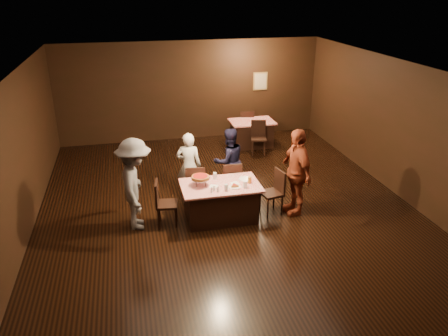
{
  "coord_description": "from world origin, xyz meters",
  "views": [
    {
      "loc": [
        -1.95,
        -8.07,
        4.55
      ],
      "look_at": [
        -0.09,
        0.05,
        1.0
      ],
      "focal_mm": 35.0,
      "sensor_mm": 36.0,
      "label": 1
    }
  ],
  "objects": [
    {
      "name": "room",
      "position": [
        0.0,
        0.01,
        2.14
      ],
      "size": [
        10.0,
        10.04,
        3.02
      ],
      "color": "black",
      "rests_on": "ground"
    },
    {
      "name": "main_table",
      "position": [
        -0.24,
        -0.25,
        0.39
      ],
      "size": [
        1.6,
        1.0,
        0.77
      ],
      "primitive_type": "cube",
      "color": "#AC0B12",
      "rests_on": "ground"
    },
    {
      "name": "back_table",
      "position": [
        1.63,
        3.86,
        0.39
      ],
      "size": [
        1.3,
        0.9,
        0.77
      ],
      "primitive_type": "cube",
      "color": "red",
      "rests_on": "ground"
    },
    {
      "name": "chair_far_left",
      "position": [
        -0.64,
        0.5,
        0.47
      ],
      "size": [
        0.47,
        0.47,
        0.95
      ],
      "primitive_type": "cube",
      "rotation": [
        0.0,
        0.0,
        3.02
      ],
      "color": "black",
      "rests_on": "ground"
    },
    {
      "name": "chair_far_right",
      "position": [
        0.16,
        0.5,
        0.47
      ],
      "size": [
        0.43,
        0.43,
        0.95
      ],
      "primitive_type": "cube",
      "rotation": [
        0.0,
        0.0,
        3.11
      ],
      "color": "black",
      "rests_on": "ground"
    },
    {
      "name": "chair_end_left",
      "position": [
        -1.34,
        -0.25,
        0.47
      ],
      "size": [
        0.48,
        0.48,
        0.95
      ],
      "primitive_type": "cube",
      "rotation": [
        0.0,
        0.0,
        1.42
      ],
      "color": "black",
      "rests_on": "ground"
    },
    {
      "name": "chair_end_right",
      "position": [
        0.86,
        -0.25,
        0.47
      ],
      "size": [
        0.49,
        0.49,
        0.95
      ],
      "primitive_type": "cube",
      "rotation": [
        0.0,
        0.0,
        -1.37
      ],
      "color": "black",
      "rests_on": "ground"
    },
    {
      "name": "chair_back_near",
      "position": [
        1.63,
        3.16,
        0.47
      ],
      "size": [
        0.5,
        0.5,
        0.95
      ],
      "primitive_type": "cube",
      "rotation": [
        0.0,
        0.0,
        -0.22
      ],
      "color": "black",
      "rests_on": "ground"
    },
    {
      "name": "chair_back_far",
      "position": [
        1.63,
        4.46,
        0.47
      ],
      "size": [
        0.48,
        0.48,
        0.95
      ],
      "primitive_type": "cube",
      "rotation": [
        0.0,
        0.0,
        3.0
      ],
      "color": "black",
      "rests_on": "ground"
    },
    {
      "name": "diner_white_jacket",
      "position": [
        -0.71,
        0.88,
        0.77
      ],
      "size": [
        0.64,
        0.5,
        1.54
      ],
      "primitive_type": "imported",
      "rotation": [
        0.0,
        0.0,
        2.88
      ],
      "color": "silver",
      "rests_on": "ground"
    },
    {
      "name": "diner_navy_hoodie",
      "position": [
        0.23,
        0.93,
        0.78
      ],
      "size": [
        0.87,
        0.75,
        1.56
      ],
      "primitive_type": "imported",
      "rotation": [
        0.0,
        0.0,
        3.37
      ],
      "color": "black",
      "rests_on": "ground"
    },
    {
      "name": "diner_grey_knit",
      "position": [
        -1.92,
        -0.2,
        0.93
      ],
      "size": [
        0.74,
        1.23,
        1.86
      ],
      "primitive_type": "imported",
      "rotation": [
        0.0,
        0.0,
        1.53
      ],
      "color": "slate",
      "rests_on": "ground"
    },
    {
      "name": "diner_red_shirt",
      "position": [
        1.35,
        -0.33,
        0.93
      ],
      "size": [
        0.55,
        1.13,
        1.87
      ],
      "primitive_type": "imported",
      "rotation": [
        0.0,
        0.0,
        -1.48
      ],
      "color": "maroon",
      "rests_on": "ground"
    },
    {
      "name": "pizza_stand",
      "position": [
        -0.64,
        -0.2,
        0.95
      ],
      "size": [
        0.38,
        0.38,
        0.22
      ],
      "color": "black",
      "rests_on": "main_table"
    },
    {
      "name": "plate_with_slice",
      "position": [
        0.01,
        -0.43,
        0.8
      ],
      "size": [
        0.25,
        0.25,
        0.06
      ],
      "color": "white",
      "rests_on": "main_table"
    },
    {
      "name": "plate_empty",
      "position": [
        0.31,
        -0.1,
        0.78
      ],
      "size": [
        0.25,
        0.25,
        0.01
      ],
      "primitive_type": "cylinder",
      "color": "white",
      "rests_on": "main_table"
    },
    {
      "name": "glass_front_left",
      "position": [
        -0.19,
        -0.55,
        0.84
      ],
      "size": [
        0.08,
        0.08,
        0.14
      ],
      "primitive_type": "cylinder",
      "color": "silver",
      "rests_on": "main_table"
    },
    {
      "name": "glass_front_right",
      "position": [
        0.21,
        -0.5,
        0.84
      ],
      "size": [
        0.08,
        0.08,
        0.14
      ],
      "primitive_type": "cylinder",
      "color": "silver",
      "rests_on": "main_table"
    },
    {
      "name": "glass_amber",
      "position": [
        0.36,
        -0.3,
        0.84
      ],
      "size": [
        0.08,
        0.08,
        0.14
      ],
      "primitive_type": "cylinder",
      "color": "#BF7F26",
      "rests_on": "main_table"
    },
    {
      "name": "glass_back",
      "position": [
        -0.29,
        0.05,
        0.84
      ],
      "size": [
        0.08,
        0.08,
        0.14
      ],
      "primitive_type": "cylinder",
      "color": "silver",
      "rests_on": "main_table"
    },
    {
      "name": "condiments",
      "position": [
        -0.42,
        -0.53,
        0.82
      ],
      "size": [
        0.17,
        0.1,
        0.09
      ],
      "color": "silver",
      "rests_on": "main_table"
    },
    {
      "name": "napkin_center",
      "position": [
        0.06,
        -0.25,
        0.77
      ],
      "size": [
        0.19,
        0.19,
        0.01
      ],
      "primitive_type": "cube",
      "rotation": [
        0.0,
        0.0,
        0.21
      ],
      "color": "white",
      "rests_on": "main_table"
    },
    {
      "name": "napkin_left",
      "position": [
        -0.39,
        -0.3,
        0.77
      ],
      "size": [
        0.21,
        0.21,
        0.01
      ],
      "primitive_type": "cube",
      "rotation": [
        0.0,
        0.0,
        -0.35
      ],
      "color": "white",
      "rests_on": "main_table"
    }
  ]
}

